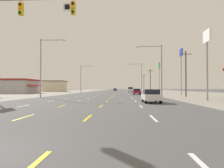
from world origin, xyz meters
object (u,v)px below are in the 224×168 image
at_px(sedan_far_right_near, 137,92).
at_px(suv_far_right_mid, 130,90).
at_px(pole_sign_right_row_0, 207,47).
at_px(streetlight_right_row_0, 159,67).
at_px(streetlight_left_row_1, 82,77).
at_px(streetlight_right_row_1, 140,75).
at_px(sedan_far_right_nearest, 151,96).
at_px(pole_sign_right_row_2, 159,70).
at_px(streetlight_left_row_0, 43,63).
at_px(sedan_center_turn_midfar, 115,90).
at_px(pole_sign_right_row_1, 181,60).

bearing_deg(sedan_far_right_near, suv_far_right_mid, 90.58).
height_order(pole_sign_right_row_0, streetlight_right_row_0, pole_sign_right_row_0).
distance_m(streetlight_left_row_1, streetlight_right_row_1, 19.35).
bearing_deg(sedan_far_right_near, sedan_far_right_nearest, -90.83).
xyz_separation_m(sedan_far_right_nearest, sedan_far_right_near, (0.42, 29.28, 0.00)).
bearing_deg(pole_sign_right_row_0, sedan_far_right_nearest, -150.93).
height_order(streetlight_right_row_0, streetlight_right_row_1, streetlight_right_row_1).
xyz_separation_m(sedan_far_right_near, pole_sign_right_row_2, (10.05, 26.43, 7.62)).
xyz_separation_m(sedan_far_right_nearest, streetlight_left_row_0, (-16.52, 11.85, 5.06)).
xyz_separation_m(sedan_center_turn_midfar, streetlight_right_row_0, (9.76, -83.55, 4.40)).
xyz_separation_m(sedan_center_turn_midfar, streetlight_left_row_1, (-9.63, -47.63, 4.61)).
relative_size(streetlight_right_row_0, streetlight_left_row_1, 0.95).
bearing_deg(sedan_center_turn_midfar, pole_sign_right_row_0, -80.80).
height_order(suv_far_right_mid, sedan_center_turn_midfar, suv_far_right_mid).
distance_m(pole_sign_right_row_1, pole_sign_right_row_2, 28.97).
distance_m(pole_sign_right_row_0, streetlight_left_row_1, 49.82).
distance_m(sedan_far_right_nearest, streetlight_left_row_0, 20.95).
distance_m(streetlight_left_row_0, streetlight_left_row_1, 35.92).
bearing_deg(streetlight_right_row_0, sedan_center_turn_midfar, 96.66).
bearing_deg(pole_sign_right_row_2, streetlight_left_row_0, -121.61).
relative_size(sedan_far_right_nearest, pole_sign_right_row_1, 0.42).
height_order(pole_sign_right_row_0, pole_sign_right_row_1, pole_sign_right_row_1).
bearing_deg(pole_sign_right_row_0, sedan_far_right_near, 106.51).
bearing_deg(streetlight_left_row_1, suv_far_right_mid, 38.65).
bearing_deg(streetlight_right_row_1, pole_sign_right_row_1, -69.77).
bearing_deg(suv_far_right_mid, streetlight_left_row_1, -141.35).
bearing_deg(streetlight_left_row_1, sedan_far_right_near, -47.43).
height_order(pole_sign_right_row_0, pole_sign_right_row_2, pole_sign_right_row_2).
bearing_deg(streetlight_right_row_1, suv_far_right_mid, 101.37).
bearing_deg(pole_sign_right_row_1, sedan_far_right_near, 165.89).
distance_m(sedan_far_right_near, streetlight_left_row_1, 25.52).
bearing_deg(streetlight_left_row_0, suv_far_right_mid, 71.35).
bearing_deg(sedan_center_turn_midfar, streetlight_left_row_0, -96.55).
relative_size(sedan_far_right_near, sedan_center_turn_midfar, 1.00).
relative_size(sedan_far_right_nearest, streetlight_left_row_0, 0.45).
height_order(sedan_far_right_near, streetlight_right_row_0, streetlight_right_row_0).
height_order(streetlight_left_row_0, streetlight_left_row_1, streetlight_left_row_0).
distance_m(suv_far_right_mid, pole_sign_right_row_0, 57.58).
relative_size(pole_sign_right_row_0, pole_sign_right_row_1, 0.85).
height_order(streetlight_left_row_0, streetlight_right_row_0, streetlight_left_row_0).
relative_size(streetlight_left_row_0, streetlight_right_row_1, 1.02).
bearing_deg(streetlight_right_row_0, streetlight_right_row_1, 90.08).
distance_m(pole_sign_right_row_0, pole_sign_right_row_2, 51.45).
relative_size(streetlight_left_row_1, streetlight_right_row_1, 0.94).
bearing_deg(pole_sign_right_row_1, pole_sign_right_row_2, 90.12).
xyz_separation_m(sedan_far_right_nearest, suv_far_right_mid, (0.10, 61.09, 0.27)).
xyz_separation_m(sedan_far_right_near, pole_sign_right_row_0, (7.39, -24.93, 6.20)).
relative_size(suv_far_right_mid, streetlight_left_row_0, 0.49).
bearing_deg(suv_far_right_mid, pole_sign_right_row_1, -73.11).
bearing_deg(sedan_far_right_near, streetlight_right_row_0, -82.13).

